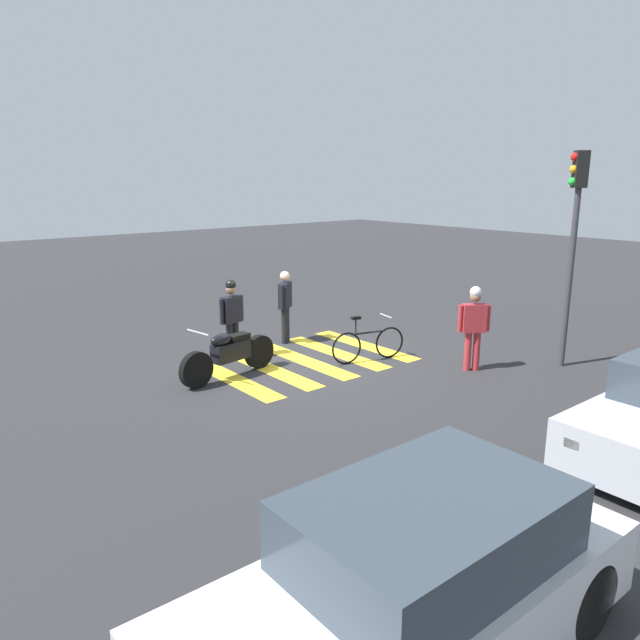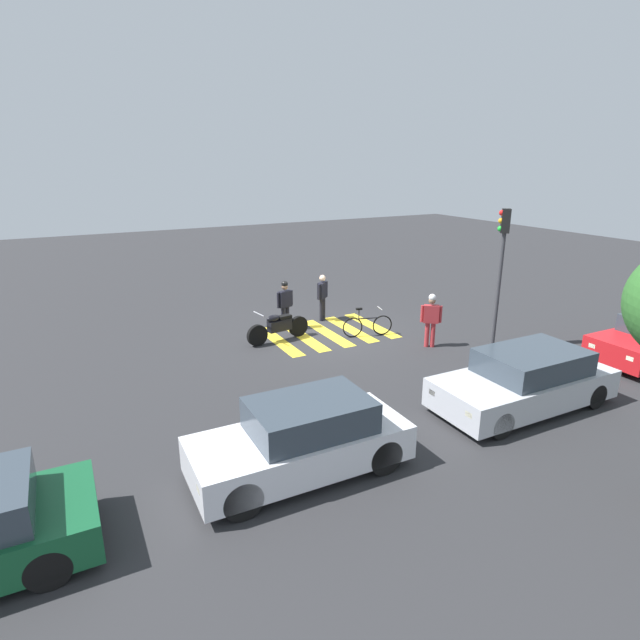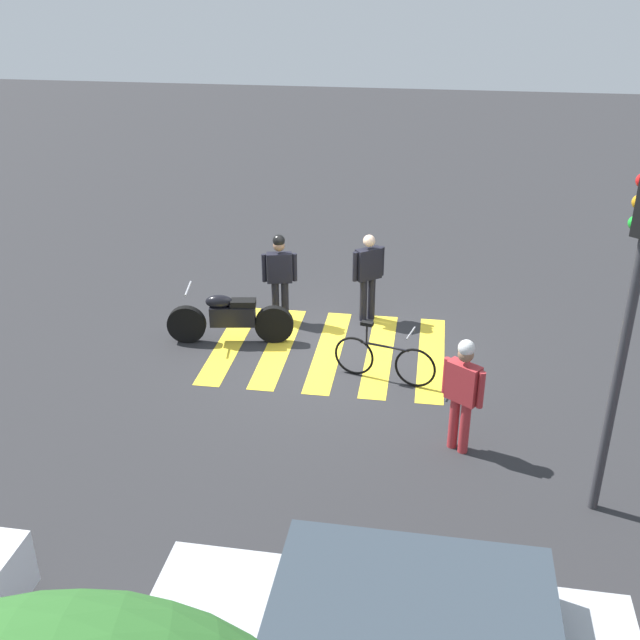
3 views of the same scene
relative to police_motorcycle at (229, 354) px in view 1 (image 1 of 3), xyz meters
The scene contains 9 objects.
ground_plane 1.85m from the police_motorcycle, behind, with size 60.00×60.00×0.00m, color #2B2B2D.
police_motorcycle is the anchor object (origin of this frame).
leaning_bicycle 2.98m from the police_motorcycle, 161.25° to the left, with size 1.69×0.56×1.00m.
officer_on_foot 1.34m from the police_motorcycle, 124.44° to the right, with size 0.64×0.30×1.73m.
officer_by_motorcycle 2.72m from the police_motorcycle, 150.34° to the right, with size 0.56×0.46×1.70m.
pedestrian_bystander 4.88m from the police_motorcycle, 145.71° to the left, with size 0.55×0.43×1.73m.
crosswalk_stripes 1.85m from the police_motorcycle, behind, with size 4.05×3.09×0.01m.
car_white_van 7.40m from the police_motorcycle, 70.24° to the left, with size 4.11×1.72×1.45m.
traffic_light_pole 7.21m from the police_motorcycle, 146.67° to the left, with size 0.35×0.34×4.31m.
Camera 1 is at (7.44, 9.54, 3.83)m, focal length 33.28 mm.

